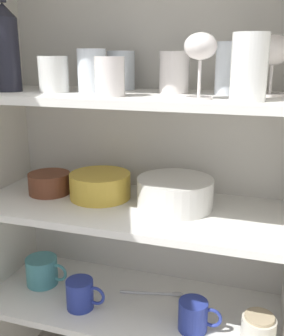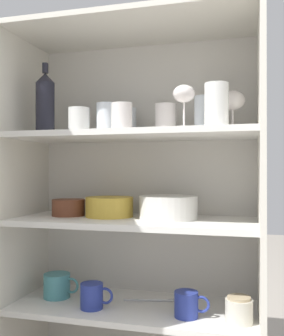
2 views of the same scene
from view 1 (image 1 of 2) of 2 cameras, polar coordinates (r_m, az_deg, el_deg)
name	(u,v)px [view 1 (image 1 of 2)]	position (r m, az deg, el deg)	size (l,w,h in m)	color
cupboard_back_panel	(149,180)	(1.24, 0.98, -1.81)	(0.89, 0.02, 1.30)	silver
shelf_board_lower	(131,304)	(1.24, -1.67, -19.16)	(0.85, 0.34, 0.02)	white
shelf_board_middle	(130,208)	(1.09, -1.80, -5.89)	(0.85, 0.34, 0.02)	white
shelf_board_upper	(129,97)	(1.02, -1.95, 10.24)	(0.85, 0.34, 0.02)	white
tumbler_glass_0	(92,71)	(1.06, -7.29, 13.83)	(0.08, 0.08, 0.11)	white
tumbler_glass_1	(174,72)	(1.02, 4.70, 13.66)	(0.08, 0.08, 0.10)	silver
tumbler_glass_2	(121,70)	(1.13, -3.06, 13.95)	(0.08, 0.08, 0.11)	white
tumbler_glass_3	(110,77)	(0.93, -4.71, 13.08)	(0.07, 0.07, 0.09)	silver
tumbler_glass_4	(54,74)	(1.07, -12.71, 13.12)	(0.08, 0.08, 0.09)	white
tumbler_glass_5	(249,67)	(0.85, 15.30, 13.90)	(0.07, 0.07, 0.14)	white
tumbler_glass_6	(229,69)	(0.99, 12.49, 13.90)	(0.06, 0.06, 0.12)	white
wine_glass_0	(273,52)	(0.99, 18.52, 15.63)	(0.09, 0.09, 0.14)	silver
wine_glass_1	(200,50)	(0.87, 8.48, 16.57)	(0.07, 0.07, 0.14)	silver
wine_bottle	(6,47)	(1.12, -19.16, 16.20)	(0.07, 0.07, 0.26)	black
plate_stack_white	(175,193)	(1.06, 4.82, -3.61)	(0.21, 0.21, 0.08)	silver
mixing_bowl_large	(100,184)	(1.14, -6.10, -2.38)	(0.18, 0.18, 0.07)	gold
serving_bowl_small	(49,182)	(1.20, -13.29, -2.01)	(0.12, 0.12, 0.06)	brown
coffee_mug_primary	(81,294)	(1.20, -8.89, -17.63)	(0.12, 0.08, 0.09)	#283893
coffee_mug_extra_1	(194,316)	(1.11, 7.54, -20.47)	(0.12, 0.08, 0.08)	#283893
coffee_mug_extra_2	(42,271)	(1.33, -14.25, -14.27)	(0.14, 0.10, 0.09)	teal
storage_jar	(258,330)	(1.10, 16.53, -21.63)	(0.09, 0.09, 0.08)	beige
serving_spoon	(157,293)	(1.26, 2.18, -17.73)	(0.19, 0.06, 0.01)	silver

